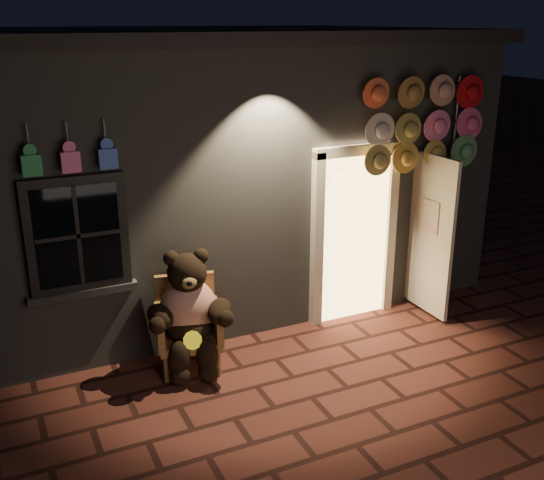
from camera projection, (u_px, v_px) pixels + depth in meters
ground at (312, 397)px, 6.36m from camera, size 60.00×60.00×0.00m
shop_building at (183, 154)px, 9.19m from camera, size 7.30×5.95×3.51m
wicker_armchair at (188, 323)px, 6.83m from camera, size 0.78×0.73×0.98m
teddy_bear at (189, 312)px, 6.66m from camera, size 0.95×0.83×1.34m
hat_rack at (425, 128)px, 7.54m from camera, size 1.73×0.22×2.95m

